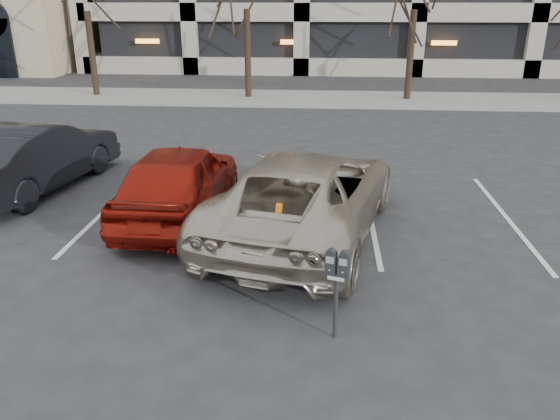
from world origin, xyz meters
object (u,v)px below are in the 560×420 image
object	(u,v)px
suv_silver	(305,194)
car_dark	(35,156)
car_red	(179,181)
parking_meter	(337,273)

from	to	relation	value
suv_silver	car_dark	xyz separation A→B (m)	(-6.37, 2.18, -0.01)
suv_silver	car_red	bearing A→B (deg)	-2.37
car_dark	car_red	bearing A→B (deg)	167.54
parking_meter	car_dark	size ratio (longest dim) A/B	0.26
parking_meter	suv_silver	world-z (taller)	suv_silver
suv_silver	car_dark	world-z (taller)	suv_silver
suv_silver	car_dark	size ratio (longest dim) A/B	1.29
parking_meter	car_dark	xyz separation A→B (m)	(-6.91, 5.57, -0.16)
suv_silver	parking_meter	bearing A→B (deg)	111.95
car_red	car_dark	bearing A→B (deg)	-19.95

